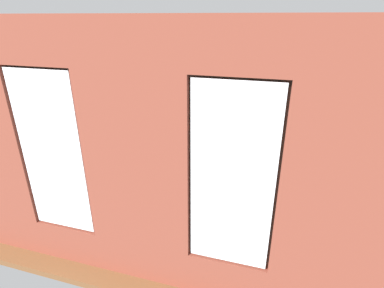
% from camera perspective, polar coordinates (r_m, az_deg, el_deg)
% --- Properties ---
extents(ground_plane, '(6.96, 5.82, 0.10)m').
position_cam_1_polar(ground_plane, '(6.61, 0.36, -8.39)').
color(ground_plane, brown).
extents(brick_wall_with_windows, '(6.36, 0.30, 3.43)m').
position_cam_1_polar(brick_wall_with_windows, '(3.70, -10.59, -4.78)').
color(brick_wall_with_windows, brown).
rests_on(brick_wall_with_windows, ground_plane).
extents(white_wall_right, '(0.10, 4.82, 3.43)m').
position_cam_1_polar(white_wall_right, '(7.22, -24.90, 7.43)').
color(white_wall_right, silver).
rests_on(white_wall_right, ground_plane).
extents(couch_by_window, '(1.76, 0.87, 0.80)m').
position_cam_1_polar(couch_by_window, '(4.93, -5.67, -15.57)').
color(couch_by_window, black).
rests_on(couch_by_window, ground_plane).
extents(couch_left, '(0.99, 2.05, 0.80)m').
position_cam_1_polar(couch_left, '(6.09, 22.99, -9.29)').
color(couch_left, black).
rests_on(couch_left, ground_plane).
extents(coffee_table, '(1.55, 0.77, 0.43)m').
position_cam_1_polar(coffee_table, '(6.28, 2.40, -5.71)').
color(coffee_table, '#A87547').
rests_on(coffee_table, ground_plane).
extents(cup_ceramic, '(0.07, 0.07, 0.08)m').
position_cam_1_polar(cup_ceramic, '(6.23, 2.41, -4.97)').
color(cup_ceramic, '#33567F').
rests_on(cup_ceramic, coffee_table).
extents(candle_jar, '(0.08, 0.08, 0.12)m').
position_cam_1_polar(candle_jar, '(6.35, 0.94, -4.21)').
color(candle_jar, '#B7333D').
rests_on(candle_jar, coffee_table).
extents(table_plant_small, '(0.13, 0.13, 0.21)m').
position_cam_1_polar(table_plant_small, '(6.22, -2.00, -4.32)').
color(table_plant_small, gray).
rests_on(table_plant_small, coffee_table).
extents(remote_gray, '(0.15, 0.16, 0.02)m').
position_cam_1_polar(remote_gray, '(6.29, 6.48, -5.15)').
color(remote_gray, '#59595B').
rests_on(remote_gray, coffee_table).
extents(media_console, '(0.91, 0.42, 0.52)m').
position_cam_1_polar(media_console, '(7.52, -21.25, -3.33)').
color(media_console, black).
rests_on(media_console, ground_plane).
extents(tv_flatscreen, '(1.06, 0.20, 0.74)m').
position_cam_1_polar(tv_flatscreen, '(7.28, -21.94, 1.13)').
color(tv_flatscreen, black).
rests_on(tv_flatscreen, media_console).
extents(papasan_chair, '(1.13, 1.13, 0.70)m').
position_cam_1_polar(papasan_chair, '(8.12, -0.41, 1.72)').
color(papasan_chair, olive).
rests_on(papasan_chair, ground_plane).
extents(potted_plant_beside_window_right, '(0.78, 0.89, 1.16)m').
position_cam_1_polar(potted_plant_beside_window_right, '(5.47, -23.01, -9.60)').
color(potted_plant_beside_window_right, '#9E5638').
rests_on(potted_plant_beside_window_right, ground_plane).
extents(potted_plant_corner_far_left, '(1.02, 0.85, 1.29)m').
position_cam_1_polar(potted_plant_corner_far_left, '(4.41, 27.89, -15.65)').
color(potted_plant_corner_far_left, '#47423D').
rests_on(potted_plant_corner_far_left, ground_plane).
extents(potted_plant_corner_near_left, '(0.93, 0.86, 1.43)m').
position_cam_1_polar(potted_plant_corner_near_left, '(7.82, 23.46, 2.55)').
color(potted_plant_corner_near_left, '#9E5638').
rests_on(potted_plant_corner_near_left, ground_plane).
extents(potted_plant_between_couches, '(0.81, 0.90, 1.37)m').
position_cam_1_polar(potted_plant_between_couches, '(4.39, 10.90, -12.71)').
color(potted_plant_between_couches, brown).
rests_on(potted_plant_between_couches, ground_plane).
extents(potted_plant_by_left_couch, '(0.42, 0.42, 0.59)m').
position_cam_1_polar(potted_plant_by_left_couch, '(7.29, 19.04, -2.57)').
color(potted_plant_by_left_couch, '#9E5638').
rests_on(potted_plant_by_left_couch, ground_plane).
extents(potted_plant_foreground_right, '(0.95, 0.97, 1.44)m').
position_cam_1_polar(potted_plant_foreground_right, '(8.76, -12.34, 5.02)').
color(potted_plant_foreground_right, '#47423D').
rests_on(potted_plant_foreground_right, ground_plane).
extents(potted_plant_near_tv, '(0.94, 0.87, 1.40)m').
position_cam_1_polar(potted_plant_near_tv, '(6.36, -22.68, -3.42)').
color(potted_plant_near_tv, '#47423D').
rests_on(potted_plant_near_tv, ground_plane).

